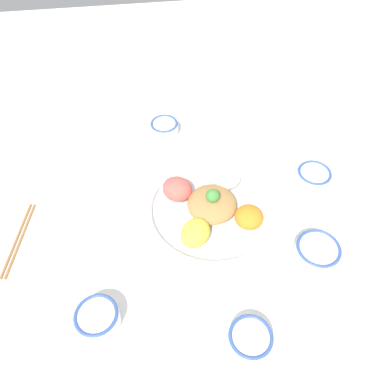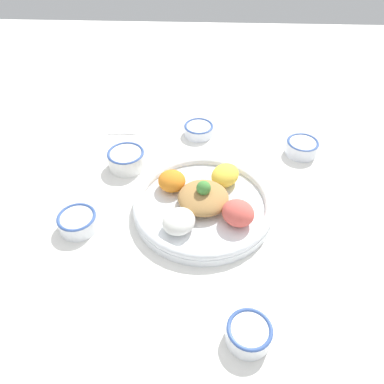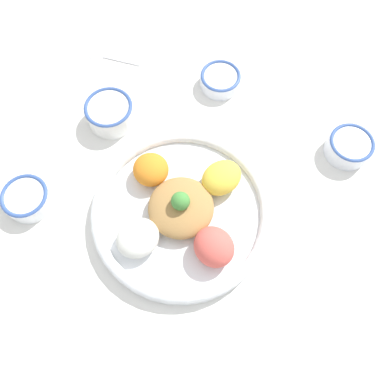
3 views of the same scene
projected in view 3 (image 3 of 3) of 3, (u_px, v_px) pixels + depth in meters
The scene contains 7 objects.
ground_plane at pixel (172, 194), 0.72m from camera, with size 2.40×2.40×0.00m, color white.
salad_platter at pixel (182, 211), 0.68m from camera, with size 0.33×0.33×0.09m.
sauce_bowl_red at pixel (110, 112), 0.76m from camera, with size 0.10×0.10×0.05m.
rice_bowl_blue at pixel (220, 79), 0.80m from camera, with size 0.09×0.09×0.03m.
sauce_bowl_dark at pixel (27, 198), 0.69m from camera, with size 0.09×0.09×0.04m.
rice_bowl_plain at pixel (349, 146), 0.73m from camera, with size 0.09×0.09×0.04m.
serving_spoon_main at pixel (107, 56), 0.84m from camera, with size 0.04×0.13×0.01m.
Camera 3 is at (0.25, 0.12, 0.66)m, focal length 35.00 mm.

